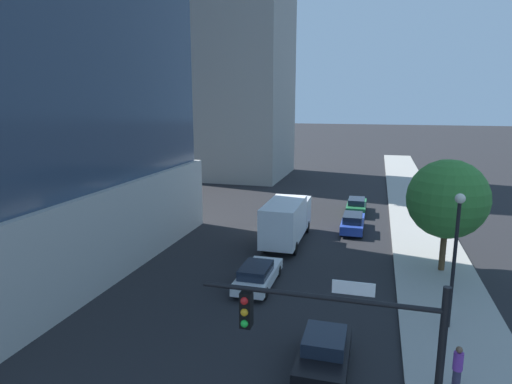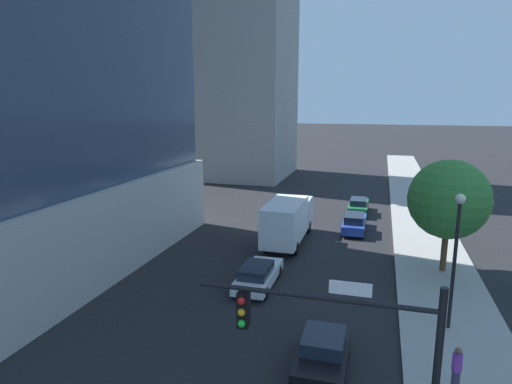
{
  "view_description": "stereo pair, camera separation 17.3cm",
  "coord_description": "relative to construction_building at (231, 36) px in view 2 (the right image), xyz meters",
  "views": [
    {
      "loc": [
        3.79,
        -6.96,
        10.22
      ],
      "look_at": [
        -1.71,
        12.99,
        5.92
      ],
      "focal_mm": 30.75,
      "sensor_mm": 36.0,
      "label": 1
    },
    {
      "loc": [
        3.96,
        -6.92,
        10.22
      ],
      "look_at": [
        -1.71,
        12.99,
        5.92
      ],
      "focal_mm": 30.75,
      "sensor_mm": 36.0,
      "label": 2
    }
  ],
  "objects": [
    {
      "name": "street_tree",
      "position": [
        24.02,
        -30.96,
        -14.24
      ],
      "size": [
        4.69,
        4.69,
        6.77
      ],
      "color": "brown",
      "rests_on": "sidewalk"
    },
    {
      "name": "construction_building",
      "position": [
        0.0,
        0.0,
        0.0
      ],
      "size": [
        16.58,
        17.13,
        43.9
      ],
      "color": "#9E9B93",
      "rests_on": "ground"
    },
    {
      "name": "car_white",
      "position": [
        13.78,
        -36.0,
        -18.1
      ],
      "size": [
        1.8,
        4.74,
        1.39
      ],
      "color": "silver",
      "rests_on": "ground"
    },
    {
      "name": "car_blue",
      "position": [
        18.31,
        -23.7,
        -18.06
      ],
      "size": [
        1.72,
        4.79,
        1.51
      ],
      "color": "#233D9E",
      "rests_on": "ground"
    },
    {
      "name": "street_lamp",
      "position": [
        23.4,
        -38.29,
        -14.62
      ],
      "size": [
        0.44,
        0.44,
        6.21
      ],
      "color": "black",
      "rests_on": "sidewalk"
    },
    {
      "name": "car_black",
      "position": [
        18.31,
        -42.95,
        -18.03
      ],
      "size": [
        1.86,
        4.01,
        1.53
      ],
      "color": "black",
      "rests_on": "ground"
    },
    {
      "name": "pedestrian_purple_shirt",
      "position": [
        22.97,
        -43.13,
        -17.76
      ],
      "size": [
        0.34,
        0.34,
        1.74
      ],
      "color": "#38334C",
      "rests_on": "sidewalk"
    },
    {
      "name": "box_truck",
      "position": [
        13.78,
        -27.97,
        -16.98
      ],
      "size": [
        2.39,
        7.91,
        3.27
      ],
      "color": "silver",
      "rests_on": "ground"
    },
    {
      "name": "car_green",
      "position": [
        18.31,
        -17.59,
        -18.07
      ],
      "size": [
        1.72,
        4.65,
        1.45
      ],
      "color": "#1E6638",
      "rests_on": "ground"
    },
    {
      "name": "sidewalk",
      "position": [
        23.66,
        -31.3,
        -18.73
      ],
      "size": [
        4.75,
        120.0,
        0.15
      ],
      "primitive_type": "cube",
      "color": "#9E9B93",
      "rests_on": "ground"
    },
    {
      "name": "traffic_light_pole",
      "position": [
        19.33,
        -47.39,
        -14.79
      ],
      "size": [
        6.5,
        0.48,
        5.62
      ],
      "color": "black",
      "rests_on": "sidewalk"
    }
  ]
}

